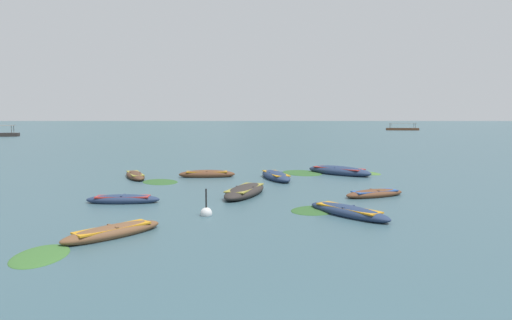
# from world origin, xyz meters

# --- Properties ---
(ground_plane) EXTENTS (6000.00, 6000.00, 0.00)m
(ground_plane) POSITION_xyz_m (0.00, 1500.00, 0.00)
(ground_plane) COLOR #385660
(mountain_1) EXTENTS (1783.41, 1783.41, 451.08)m
(mountain_1) POSITION_xyz_m (-376.85, 2402.34, 225.54)
(mountain_1) COLOR #56665B
(mountain_1) RESTS_ON ground
(mountain_2) EXTENTS (1886.44, 1886.44, 509.01)m
(mountain_2) POSITION_xyz_m (459.31, 2567.18, 254.51)
(mountain_2) COLOR #4C5B56
(mountain_2) RESTS_ON ground
(rowboat_0) EXTENTS (2.96, 2.77, 0.43)m
(rowboat_0) POSITION_xyz_m (-4.45, 8.75, 0.14)
(rowboat_0) COLOR brown
(rowboat_0) RESTS_ON ground
(rowboat_1) EXTENTS (3.20, 1.81, 0.42)m
(rowboat_1) POSITION_xyz_m (5.88, 14.54, 0.13)
(rowboat_1) COLOR brown
(rowboat_1) RESTS_ON ground
(rowboat_2) EXTENTS (4.12, 4.40, 0.67)m
(rowboat_2) POSITION_xyz_m (6.50, 22.49, 0.21)
(rowboat_2) COLOR navy
(rowboat_2) RESTS_ON ground
(rowboat_3) EXTENTS (1.85, 4.18, 0.58)m
(rowboat_3) POSITION_xyz_m (2.13, 20.62, 0.18)
(rowboat_3) COLOR navy
(rowboat_3) RESTS_ON ground
(rowboat_4) EXTENTS (2.11, 3.84, 0.47)m
(rowboat_4) POSITION_xyz_m (-6.26, 21.90, 0.15)
(rowboat_4) COLOR #4C3323
(rowboat_4) RESTS_ON ground
(rowboat_5) EXTENTS (3.13, 1.00, 0.44)m
(rowboat_5) POSITION_xyz_m (-5.30, 14.05, 0.14)
(rowboat_5) COLOR navy
(rowboat_5) RESTS_ON ground
(rowboat_6) EXTENTS (2.78, 3.55, 0.46)m
(rowboat_6) POSITION_xyz_m (3.49, 10.85, 0.15)
(rowboat_6) COLOR navy
(rowboat_6) RESTS_ON ground
(rowboat_7) EXTENTS (2.81, 4.21, 0.58)m
(rowboat_7) POSITION_xyz_m (-0.03, 15.41, 0.18)
(rowboat_7) COLOR #2D2826
(rowboat_7) RESTS_ON ground
(rowboat_8) EXTENTS (3.45, 1.07, 0.55)m
(rowboat_8) POSITION_xyz_m (-1.95, 21.91, 0.17)
(rowboat_8) COLOR brown
(rowboat_8) RESTS_ON ground
(ferry_1) EXTENTS (10.58, 5.82, 2.54)m
(ferry_1) POSITION_xyz_m (59.26, 131.42, 0.45)
(ferry_1) COLOR brown
(ferry_1) RESTS_ON ground
(mooring_buoy) EXTENTS (0.44, 0.44, 1.13)m
(mooring_buoy) POSITION_xyz_m (-1.71, 11.28, 0.10)
(mooring_buoy) COLOR silver
(mooring_buoy) RESTS_ON ground
(weed_patch_0) EXTENTS (3.08, 3.73, 0.14)m
(weed_patch_0) POSITION_xyz_m (4.24, 23.30, 0.00)
(weed_patch_0) COLOR #2D5628
(weed_patch_0) RESTS_ON ground
(weed_patch_1) EXTENTS (2.60, 2.52, 0.14)m
(weed_patch_1) POSITION_xyz_m (2.45, 11.79, 0.00)
(weed_patch_1) COLOR #2D5628
(weed_patch_1) RESTS_ON ground
(weed_patch_2) EXTENTS (1.89, 2.36, 0.14)m
(weed_patch_2) POSITION_xyz_m (8.52, 22.71, 0.00)
(weed_patch_2) COLOR #477033
(weed_patch_2) RESTS_ON ground
(weed_patch_4) EXTENTS (1.41, 2.07, 0.14)m
(weed_patch_4) POSITION_xyz_m (-5.87, 6.99, 0.00)
(weed_patch_4) COLOR #38662D
(weed_patch_4) RESTS_ON ground
(weed_patch_6) EXTENTS (2.76, 3.05, 0.14)m
(weed_patch_6) POSITION_xyz_m (-4.53, 20.01, 0.00)
(weed_patch_6) COLOR #2D5628
(weed_patch_6) RESTS_ON ground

